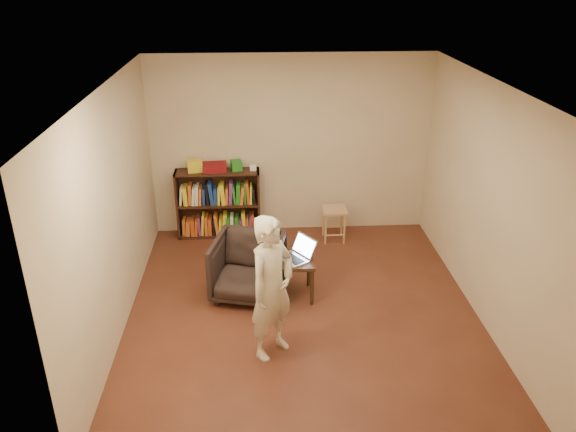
{
  "coord_description": "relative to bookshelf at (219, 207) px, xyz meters",
  "views": [
    {
      "loc": [
        -0.49,
        -5.45,
        3.71
      ],
      "look_at": [
        -0.15,
        0.35,
        1.06
      ],
      "focal_mm": 35.0,
      "sensor_mm": 36.0,
      "label": 1
    }
  ],
  "objects": [
    {
      "name": "laptop",
      "position": [
        1.02,
        -1.73,
        0.12
      ],
      "size": [
        0.5,
        0.5,
        0.24
      ],
      "rotation": [
        0.0,
        0.0,
        -0.97
      ],
      "color": "silver",
      "rests_on": "side_table"
    },
    {
      "name": "red_cloth",
      "position": [
        -0.03,
        -0.0,
        0.62
      ],
      "size": [
        0.35,
        0.27,
        0.11
      ],
      "primitive_type": "cube",
      "rotation": [
        0.0,
        0.0,
        0.09
      ],
      "color": "maroon",
      "rests_on": "bookshelf"
    },
    {
      "name": "bookshelf",
      "position": [
        0.0,
        0.0,
        0.0
      ],
      "size": [
        1.2,
        0.3,
        1.0
      ],
      "color": "black",
      "rests_on": "floor"
    },
    {
      "name": "person",
      "position": [
        0.69,
        -2.8,
        0.33
      ],
      "size": [
        0.65,
        0.66,
        1.53
      ],
      "primitive_type": "imported",
      "rotation": [
        0.0,
        0.0,
        0.79
      ],
      "color": "beige",
      "rests_on": "floor"
    },
    {
      "name": "box_white",
      "position": [
        0.52,
        -0.0,
        0.6
      ],
      "size": [
        0.09,
        0.09,
        0.07
      ],
      "primitive_type": "cube",
      "rotation": [
        0.0,
        0.0,
        -0.04
      ],
      "color": "white",
      "rests_on": "bookshelf"
    },
    {
      "name": "floor",
      "position": [
        1.06,
        -2.09,
        -0.44
      ],
      "size": [
        4.5,
        4.5,
        0.0
      ],
      "primitive_type": "plane",
      "color": "#4F2419",
      "rests_on": "ground"
    },
    {
      "name": "box_green",
      "position": [
        0.28,
        0.01,
        0.63
      ],
      "size": [
        0.17,
        0.17,
        0.14
      ],
      "primitive_type": "cube",
      "rotation": [
        0.0,
        0.0,
        0.23
      ],
      "color": "#287F22",
      "rests_on": "bookshelf"
    },
    {
      "name": "box_yellow",
      "position": [
        -0.3,
        -0.02,
        0.64
      ],
      "size": [
        0.22,
        0.18,
        0.17
      ],
      "primitive_type": "cube",
      "rotation": [
        0.0,
        0.0,
        0.17
      ],
      "color": "yellow",
      "rests_on": "bookshelf"
    },
    {
      "name": "armchair",
      "position": [
        0.44,
        -1.69,
        -0.06
      ],
      "size": [
        0.97,
        0.99,
        0.75
      ],
      "primitive_type": "imported",
      "rotation": [
        0.0,
        0.0,
        -0.23
      ],
      "color": "black",
      "rests_on": "floor"
    },
    {
      "name": "side_table",
      "position": [
        0.97,
        -1.74,
        -0.02
      ],
      "size": [
        0.49,
        0.49,
        0.5
      ],
      "color": "black",
      "rests_on": "floor"
    },
    {
      "name": "wall_right",
      "position": [
        3.06,
        -2.09,
        0.86
      ],
      "size": [
        0.0,
        4.5,
        4.5
      ],
      "primitive_type": "plane",
      "rotation": [
        1.57,
        0.0,
        -1.57
      ],
      "color": "beige",
      "rests_on": "floor"
    },
    {
      "name": "stool",
      "position": [
        1.66,
        -0.28,
        -0.04
      ],
      "size": [
        0.34,
        0.34,
        0.49
      ],
      "color": "tan",
      "rests_on": "floor"
    },
    {
      "name": "wall_left",
      "position": [
        -0.94,
        -2.09,
        0.86
      ],
      "size": [
        0.0,
        4.5,
        4.5
      ],
      "primitive_type": "plane",
      "rotation": [
        1.57,
        0.0,
        1.57
      ],
      "color": "beige",
      "rests_on": "floor"
    },
    {
      "name": "ceiling",
      "position": [
        1.06,
        -2.09,
        2.16
      ],
      "size": [
        4.5,
        4.5,
        0.0
      ],
      "primitive_type": "plane",
      "color": "silver",
      "rests_on": "wall_back"
    },
    {
      "name": "wall_back",
      "position": [
        1.06,
        0.16,
        0.86
      ],
      "size": [
        4.0,
        0.0,
        4.0
      ],
      "primitive_type": "plane",
      "rotation": [
        1.57,
        0.0,
        0.0
      ],
      "color": "beige",
      "rests_on": "floor"
    }
  ]
}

